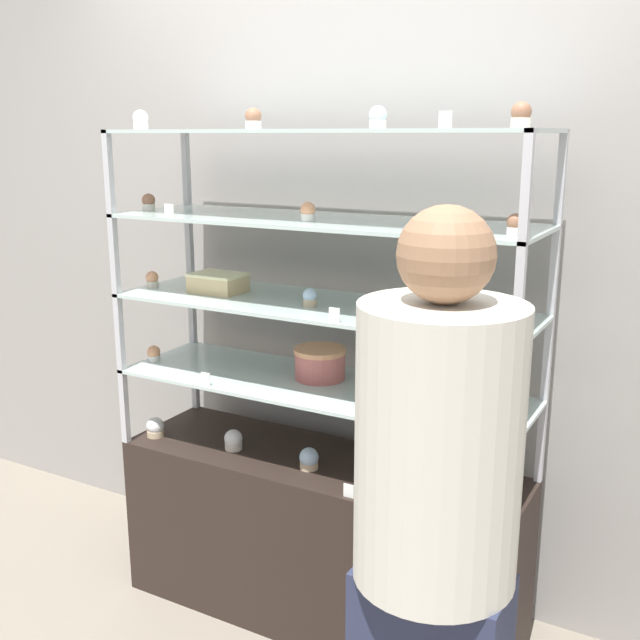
% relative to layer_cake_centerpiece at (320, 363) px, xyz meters
% --- Properties ---
extents(ground_plane, '(20.00, 20.00, 0.00)m').
position_rel_layer_cake_centerpiece_xyz_m(ground_plane, '(0.03, -0.05, -0.95)').
color(ground_plane, gray).
extents(back_wall, '(8.00, 0.05, 2.60)m').
position_rel_layer_cake_centerpiece_xyz_m(back_wall, '(0.03, 0.31, 0.35)').
color(back_wall, gray).
rests_on(back_wall, ground_plane).
extents(display_base, '(1.45, 0.44, 0.61)m').
position_rel_layer_cake_centerpiece_xyz_m(display_base, '(0.03, -0.05, -0.64)').
color(display_base, black).
rests_on(display_base, ground_plane).
extents(display_riser_lower, '(1.45, 0.44, 0.28)m').
position_rel_layer_cake_centerpiece_xyz_m(display_riser_lower, '(0.03, -0.05, -0.07)').
color(display_riser_lower, '#B7B7BC').
rests_on(display_riser_lower, display_base).
extents(display_riser_middle, '(1.45, 0.44, 0.28)m').
position_rel_layer_cake_centerpiece_xyz_m(display_riser_middle, '(0.03, -0.05, 0.21)').
color(display_riser_middle, '#B7B7BC').
rests_on(display_riser_middle, display_riser_lower).
extents(display_riser_upper, '(1.45, 0.44, 0.28)m').
position_rel_layer_cake_centerpiece_xyz_m(display_riser_upper, '(0.03, -0.05, 0.49)').
color(display_riser_upper, '#B7B7BC').
rests_on(display_riser_upper, display_riser_middle).
extents(display_riser_top, '(1.45, 0.44, 0.28)m').
position_rel_layer_cake_centerpiece_xyz_m(display_riser_top, '(0.03, -0.05, 0.78)').
color(display_riser_top, '#B7B7BC').
rests_on(display_riser_top, display_riser_upper).
extents(layer_cake_centerpiece, '(0.18, 0.18, 0.11)m').
position_rel_layer_cake_centerpiece_xyz_m(layer_cake_centerpiece, '(0.00, 0.00, 0.00)').
color(layer_cake_centerpiece, '#C66660').
rests_on(layer_cake_centerpiece, display_riser_lower).
extents(sheet_cake_frosted, '(0.19, 0.14, 0.07)m').
position_rel_layer_cake_centerpiece_xyz_m(sheet_cake_frosted, '(-0.38, -0.07, 0.26)').
color(sheet_cake_frosted, '#DBBC84').
rests_on(sheet_cake_frosted, display_riser_middle).
extents(cupcake_0, '(0.07, 0.07, 0.07)m').
position_rel_layer_cake_centerpiece_xyz_m(cupcake_0, '(-0.62, -0.17, -0.30)').
color(cupcake_0, '#CCB28C').
rests_on(cupcake_0, display_base).
extents(cupcake_1, '(0.07, 0.07, 0.07)m').
position_rel_layer_cake_centerpiece_xyz_m(cupcake_1, '(-0.29, -0.12, -0.30)').
color(cupcake_1, beige).
rests_on(cupcake_1, display_base).
extents(cupcake_2, '(0.07, 0.07, 0.07)m').
position_rel_layer_cake_centerpiece_xyz_m(cupcake_2, '(0.03, -0.13, -0.30)').
color(cupcake_2, '#CCB28C').
rests_on(cupcake_2, display_base).
extents(cupcake_3, '(0.07, 0.07, 0.07)m').
position_rel_layer_cake_centerpiece_xyz_m(cupcake_3, '(0.35, -0.12, -0.30)').
color(cupcake_3, '#CCB28C').
rests_on(cupcake_3, display_base).
extents(cupcake_4, '(0.07, 0.07, 0.07)m').
position_rel_layer_cake_centerpiece_xyz_m(cupcake_4, '(0.69, -0.15, -0.30)').
color(cupcake_4, beige).
rests_on(cupcake_4, display_base).
extents(price_tag_0, '(0.04, 0.00, 0.04)m').
position_rel_layer_cake_centerpiece_xyz_m(price_tag_0, '(0.24, -0.25, -0.32)').
color(price_tag_0, white).
rests_on(price_tag_0, display_base).
extents(cupcake_5, '(0.05, 0.05, 0.06)m').
position_rel_layer_cake_centerpiece_xyz_m(cupcake_5, '(-0.65, -0.12, -0.03)').
color(cupcake_5, white).
rests_on(cupcake_5, display_riser_lower).
extents(cupcake_6, '(0.05, 0.05, 0.06)m').
position_rel_layer_cake_centerpiece_xyz_m(cupcake_6, '(0.69, -0.12, -0.03)').
color(cupcake_6, beige).
rests_on(cupcake_6, display_riser_lower).
extents(price_tag_1, '(0.04, 0.00, 0.04)m').
position_rel_layer_cake_centerpiece_xyz_m(price_tag_1, '(-0.31, -0.25, -0.03)').
color(price_tag_1, white).
rests_on(price_tag_1, display_riser_lower).
extents(cupcake_7, '(0.05, 0.05, 0.06)m').
position_rel_layer_cake_centerpiece_xyz_m(cupcake_7, '(-0.65, -0.11, 0.26)').
color(cupcake_7, beige).
rests_on(cupcake_7, display_riser_middle).
extents(cupcake_8, '(0.05, 0.05, 0.06)m').
position_rel_layer_cake_centerpiece_xyz_m(cupcake_8, '(0.02, -0.10, 0.26)').
color(cupcake_8, '#CCB28C').
rests_on(cupcake_8, display_riser_middle).
extents(cupcake_9, '(0.05, 0.05, 0.06)m').
position_rel_layer_cake_centerpiece_xyz_m(cupcake_9, '(0.69, -0.16, 0.26)').
color(cupcake_9, beige).
rests_on(cupcake_9, display_riser_middle).
extents(price_tag_2, '(0.04, 0.00, 0.04)m').
position_rel_layer_cake_centerpiece_xyz_m(price_tag_2, '(0.19, -0.25, 0.25)').
color(price_tag_2, white).
rests_on(price_tag_2, display_riser_middle).
extents(cupcake_10, '(0.05, 0.05, 0.06)m').
position_rel_layer_cake_centerpiece_xyz_m(cupcake_10, '(-0.65, -0.11, 0.54)').
color(cupcake_10, beige).
rests_on(cupcake_10, display_riser_upper).
extents(cupcake_11, '(0.05, 0.05, 0.06)m').
position_rel_layer_cake_centerpiece_xyz_m(cupcake_11, '(0.03, -0.13, 0.54)').
color(cupcake_11, white).
rests_on(cupcake_11, display_riser_upper).
extents(cupcake_12, '(0.05, 0.05, 0.06)m').
position_rel_layer_cake_centerpiece_xyz_m(cupcake_12, '(0.70, -0.16, 0.54)').
color(cupcake_12, white).
rests_on(cupcake_12, display_riser_upper).
extents(price_tag_3, '(0.04, 0.00, 0.04)m').
position_rel_layer_cake_centerpiece_xyz_m(price_tag_3, '(-0.43, -0.25, 0.53)').
color(price_tag_3, white).
rests_on(price_tag_3, display_riser_upper).
extents(cupcake_13, '(0.05, 0.05, 0.07)m').
position_rel_layer_cake_centerpiece_xyz_m(cupcake_13, '(-0.64, -0.13, 0.83)').
color(cupcake_13, white).
rests_on(cupcake_13, display_riser_top).
extents(cupcake_14, '(0.05, 0.05, 0.07)m').
position_rel_layer_cake_centerpiece_xyz_m(cupcake_14, '(-0.18, -0.12, 0.83)').
color(cupcake_14, white).
rests_on(cupcake_14, display_riser_top).
extents(cupcake_15, '(0.05, 0.05, 0.07)m').
position_rel_layer_cake_centerpiece_xyz_m(cupcake_15, '(0.25, -0.09, 0.83)').
color(cupcake_15, beige).
rests_on(cupcake_15, display_riser_top).
extents(cupcake_16, '(0.05, 0.05, 0.07)m').
position_rel_layer_cake_centerpiece_xyz_m(cupcake_16, '(0.69, -0.17, 0.83)').
color(cupcake_16, beige).
rests_on(cupcake_16, display_riser_top).
extents(price_tag_4, '(0.04, 0.00, 0.04)m').
position_rel_layer_cake_centerpiece_xyz_m(price_tag_4, '(0.52, -0.25, 0.82)').
color(price_tag_4, white).
rests_on(price_tag_4, display_riser_top).
extents(customer_figure, '(0.37, 0.37, 1.59)m').
position_rel_layer_cake_centerpiece_xyz_m(customer_figure, '(0.70, -0.72, -0.10)').
color(customer_figure, '#282D47').
rests_on(customer_figure, ground_plane).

